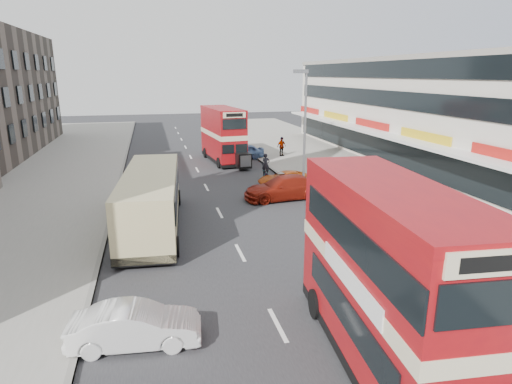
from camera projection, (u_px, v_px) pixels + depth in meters
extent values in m
plane|color=#28282B|center=(298.00, 364.00, 12.08)|extent=(160.00, 160.00, 0.00)
cube|color=#28282B|center=(206.00, 187.00, 30.82)|extent=(12.00, 90.00, 0.01)
cube|color=gray|center=(360.00, 177.00, 33.54)|extent=(12.00, 90.00, 0.15)
cube|color=gray|center=(23.00, 197.00, 28.07)|extent=(12.00, 90.00, 0.15)
cube|color=gray|center=(117.00, 192.00, 29.41)|extent=(0.20, 90.00, 0.16)
cube|color=gray|center=(288.00, 182.00, 32.19)|extent=(0.20, 90.00, 0.16)
cube|color=beige|center=(440.00, 115.00, 36.06)|extent=(8.00, 46.00, 9.00)
cube|color=black|center=(394.00, 151.00, 35.91)|extent=(0.10, 44.00, 2.40)
cube|color=gray|center=(446.00, 58.00, 34.84)|extent=(8.20, 46.20, 0.40)
cube|color=white|center=(386.00, 135.00, 35.34)|extent=(1.80, 44.00, 0.20)
cylinder|color=slate|center=(305.00, 132.00, 29.39)|extent=(0.16, 0.16, 8.00)
cube|color=slate|center=(301.00, 71.00, 28.24)|extent=(1.00, 0.20, 0.25)
cube|color=black|center=(381.00, 349.00, 12.19)|extent=(3.12, 7.99, 0.34)
cube|color=maroon|center=(384.00, 312.00, 11.88)|extent=(3.10, 7.99, 2.15)
cube|color=beige|center=(387.00, 272.00, 11.56)|extent=(3.14, 8.04, 0.44)
cube|color=maroon|center=(391.00, 231.00, 11.24)|extent=(3.10, 7.99, 2.05)
cube|color=maroon|center=(395.00, 190.00, 10.95)|extent=(3.12, 8.01, 0.24)
cube|color=black|center=(223.00, 158.00, 39.93)|extent=(3.12, 7.67, 0.33)
cube|color=maroon|center=(223.00, 146.00, 39.63)|extent=(3.10, 7.67, 2.05)
cube|color=beige|center=(223.00, 133.00, 39.32)|extent=(3.14, 7.71, 0.42)
cube|color=maroon|center=(222.00, 121.00, 39.02)|extent=(3.10, 7.67, 1.96)
cube|color=maroon|center=(222.00, 109.00, 38.74)|extent=(3.12, 7.69, 0.23)
cube|color=black|center=(244.00, 160.00, 36.08)|extent=(1.23, 1.23, 1.21)
cube|color=black|center=(153.00, 220.00, 22.66)|extent=(3.44, 10.63, 0.42)
cube|color=tan|center=(151.00, 198.00, 22.34)|extent=(3.42, 10.63, 2.72)
imported|color=white|center=(135.00, 326.00, 12.79)|extent=(3.97, 1.73, 1.27)
imported|color=maroon|center=(284.00, 188.00, 27.80)|extent=(5.37, 2.53, 1.51)
imported|color=#CB5914|center=(285.00, 179.00, 31.01)|extent=(4.04, 2.10, 1.09)
imported|color=#5779AE|center=(243.00, 152.00, 41.00)|extent=(4.07, 1.64, 1.38)
imported|color=gray|center=(352.00, 186.00, 27.01)|extent=(0.69, 0.50, 1.78)
imported|color=gray|center=(282.00, 146.00, 41.61)|extent=(1.16, 0.86, 1.84)
imported|color=gray|center=(266.00, 174.00, 32.93)|extent=(0.72, 1.64, 0.83)
imported|color=black|center=(266.00, 165.00, 32.72)|extent=(0.65, 0.46, 1.67)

